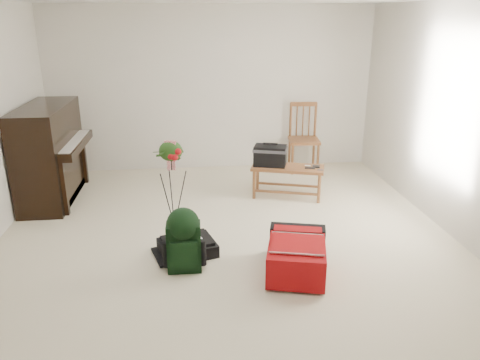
{
  "coord_description": "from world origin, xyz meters",
  "views": [
    {
      "loc": [
        -0.37,
        -4.53,
        2.32
      ],
      "look_at": [
        0.17,
        0.35,
        0.6
      ],
      "focal_mm": 35.0,
      "sensor_mm": 36.0,
      "label": 1
    }
  ],
  "objects": [
    {
      "name": "dining_chair",
      "position": [
        1.4,
        2.44,
        0.51
      ],
      "size": [
        0.5,
        0.5,
        1.06
      ],
      "rotation": [
        0.0,
        0.0,
        -0.09
      ],
      "color": "#945930",
      "rests_on": "floor"
    },
    {
      "name": "piano",
      "position": [
        -2.19,
        1.6,
        0.6
      ],
      "size": [
        0.71,
        1.5,
        1.25
      ],
      "color": "black",
      "rests_on": "floor"
    },
    {
      "name": "wall_back",
      "position": [
        0.0,
        2.75,
        1.25
      ],
      "size": [
        5.0,
        0.04,
        2.5
      ],
      "primitive_type": "cube",
      "color": "silver",
      "rests_on": "floor"
    },
    {
      "name": "green_backpack",
      "position": [
        -0.46,
        -0.5,
        0.35
      ],
      "size": [
        0.32,
        0.31,
        0.64
      ],
      "rotation": [
        0.0,
        0.0,
        -0.01
      ],
      "color": "black",
      "rests_on": "floor"
    },
    {
      "name": "black_duffel",
      "position": [
        -0.43,
        -0.18,
        0.08
      ],
      "size": [
        0.65,
        0.57,
        0.23
      ],
      "rotation": [
        0.0,
        0.0,
        0.29
      ],
      "color": "black",
      "rests_on": "floor"
    },
    {
      "name": "bench",
      "position": [
        0.75,
        1.31,
        0.52
      ],
      "size": [
        1.02,
        0.64,
        0.73
      ],
      "rotation": [
        0.0,
        0.0,
        -0.3
      ],
      "color": "#945930",
      "rests_on": "floor"
    },
    {
      "name": "floor",
      "position": [
        0.0,
        0.0,
        0.0
      ],
      "size": [
        5.0,
        5.5,
        0.01
      ],
      "primitive_type": "cube",
      "color": "beige",
      "rests_on": "ground"
    },
    {
      "name": "flower_stand",
      "position": [
        -0.58,
        0.49,
        0.52
      ],
      "size": [
        0.42,
        0.42,
        1.07
      ],
      "rotation": [
        0.0,
        0.0,
        -0.29
      ],
      "color": "black",
      "rests_on": "floor"
    },
    {
      "name": "wall_right",
      "position": [
        2.5,
        0.0,
        1.25
      ],
      "size": [
        0.04,
        5.5,
        2.5
      ],
      "primitive_type": "cube",
      "color": "silver",
      "rests_on": "floor"
    },
    {
      "name": "red_suitcase",
      "position": [
        0.6,
        -0.61,
        0.18
      ],
      "size": [
        0.7,
        0.9,
        0.34
      ],
      "rotation": [
        0.0,
        0.0,
        -0.25
      ],
      "color": "#A50712",
      "rests_on": "floor"
    }
  ]
}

